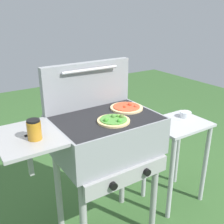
{
  "coord_description": "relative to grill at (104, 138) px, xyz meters",
  "views": [
    {
      "loc": [
        -0.78,
        -1.28,
        1.52
      ],
      "look_at": [
        0.05,
        0.0,
        0.92
      ],
      "focal_mm": 42.43,
      "sensor_mm": 36.0,
      "label": 1
    }
  ],
  "objects": [
    {
      "name": "grill",
      "position": [
        0.0,
        0.0,
        0.0
      ],
      "size": [
        0.96,
        0.53,
        0.9
      ],
      "color": "gray",
      "rests_on": "ground_plane"
    },
    {
      "name": "grill_lid_open",
      "position": [
        0.01,
        0.22,
        0.3
      ],
      "size": [
        0.63,
        0.09,
        0.3
      ],
      "color": "gray",
      "rests_on": "grill"
    },
    {
      "name": "pizza_veggie",
      "position": [
        0.02,
        -0.09,
        0.15
      ],
      "size": [
        0.19,
        0.19,
        0.04
      ],
      "color": "#E0C17F",
      "rests_on": "grill"
    },
    {
      "name": "pizza_pepperoni",
      "position": [
        0.21,
        0.04,
        0.15
      ],
      "size": [
        0.21,
        0.21,
        0.04
      ],
      "color": "beige",
      "rests_on": "grill"
    },
    {
      "name": "sauce_jar",
      "position": [
        -0.44,
        -0.06,
        0.2
      ],
      "size": [
        0.07,
        0.07,
        0.11
      ],
      "color": "#B77A1E",
      "rests_on": "grill"
    },
    {
      "name": "prep_table",
      "position": [
        0.67,
        0.0,
        -0.25
      ],
      "size": [
        0.44,
        0.36,
        0.71
      ],
      "color": "#B2B2B7",
      "rests_on": "ground_plane"
    },
    {
      "name": "topping_bowl_near",
      "position": [
        0.8,
        0.05,
        -0.03
      ],
      "size": [
        0.09,
        0.09,
        0.04
      ],
      "color": "silver",
      "rests_on": "prep_table"
    }
  ]
}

